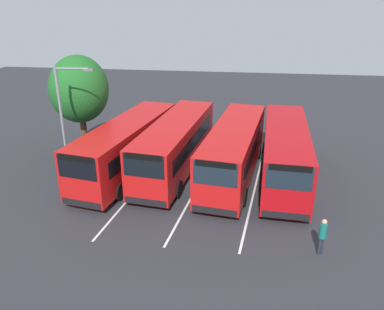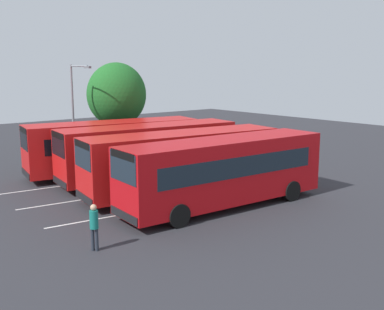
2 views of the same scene
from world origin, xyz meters
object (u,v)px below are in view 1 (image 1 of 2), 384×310
bus_center_right (234,150)px  bus_far_right (285,152)px  pedestrian (323,234)px  bus_far_left (127,146)px  bus_center_left (175,144)px  street_lamp (65,115)px  depot_tree (79,90)px

bus_center_right → bus_far_right: size_ratio=1.01×
pedestrian → bus_center_right: bearing=-8.2°
bus_far_left → bus_center_left: (-0.68, 3.01, 0.00)m
bus_center_left → bus_far_right: 6.89m
bus_far_left → street_lamp: street_lamp is taller
street_lamp → depot_tree: (-3.61, -0.56, 0.75)m
bus_center_right → pedestrian: bus_center_right is taller
bus_center_right → bus_far_right: same height
bus_far_left → depot_tree: depot_tree is taller
bus_center_right → pedestrian: size_ratio=6.26×
bus_far_right → street_lamp: size_ratio=1.60×
bus_center_left → street_lamp: 7.00m
bus_far_right → street_lamp: bearing=-81.4°
bus_center_left → bus_center_right: bearing=90.5°
bus_center_right → depot_tree: 11.46m
bus_far_left → bus_center_left: 3.08m
pedestrian → depot_tree: depot_tree is taller
pedestrian → depot_tree: 18.32m
street_lamp → bus_far_left: bearing=7.0°
bus_far_left → bus_far_right: (-0.32, 9.88, 0.00)m
bus_center_left → depot_tree: (-2.06, -7.04, 2.90)m
bus_far_right → street_lamp: 13.58m
bus_center_left → depot_tree: bearing=-99.2°
bus_center_right → street_lamp: (1.11, -10.24, 2.15)m
bus_center_left → pedestrian: bus_center_left is taller
bus_center_right → pedestrian: (7.42, 4.15, -0.79)m
bus_far_left → street_lamp: size_ratio=1.62×
bus_center_right → street_lamp: bearing=-75.9°
bus_center_left → depot_tree: 7.89m
bus_far_left → pedestrian: bearing=66.8°
bus_far_right → street_lamp: (1.19, -13.36, 2.15)m
bus_far_right → depot_tree: size_ratio=1.56×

